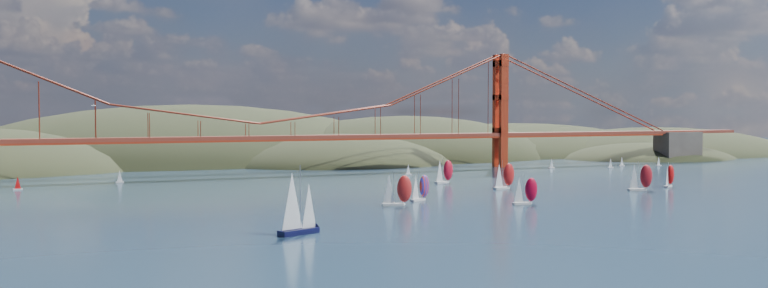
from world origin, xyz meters
TOP-DOWN VIEW (x-y plane):
  - ground at (0.00, 0.00)m, footprint 1200.00×1200.00m
  - headlands at (44.95, 278.29)m, footprint 725.00×225.00m
  - bridge at (-1.75, 180.00)m, footprint 552.00×12.00m
  - sloop_navy at (-29.44, 24.38)m, footprint 10.50×7.85m
  - racer_0 at (11.23, 61.66)m, footprint 8.88×4.99m
  - racer_1 at (46.99, 49.78)m, footprint 7.77×3.48m
  - racer_2 at (104.86, 66.38)m, footprint 9.03×4.67m
  - racer_3 at (65.08, 89.71)m, footprint 9.01×4.57m
  - racer_4 at (123.34, 72.16)m, footprint 7.84×6.14m
  - racer_5 at (55.70, 116.91)m, footprint 8.74×5.22m
  - racer_rwb at (22.92, 70.26)m, footprint 7.83×5.34m
  - distant_boat_2 at (-91.43, 152.69)m, footprint 3.00×2.00m
  - distant_boat_3 at (-57.20, 166.97)m, footprint 3.00×2.00m
  - distant_boat_4 at (137.22, 161.59)m, footprint 3.00×2.00m
  - distant_boat_5 at (164.77, 152.58)m, footprint 3.00×2.00m
  - distant_boat_6 at (177.89, 159.86)m, footprint 3.00×2.00m
  - distant_boat_7 at (196.80, 154.85)m, footprint 3.00×2.00m
  - distant_boat_8 at (58.58, 154.89)m, footprint 3.00×2.00m
  - gull at (-71.01, 23.84)m, footprint 0.90×0.25m

SIDE VIEW (x-z plane):
  - headlands at x=44.95m, z-range -60.46..35.54m
  - ground at x=0.00m, z-range 0.00..0.00m
  - distant_boat_2 at x=-91.43m, z-range 0.06..4.76m
  - distant_boat_3 at x=-57.20m, z-range 0.06..4.76m
  - distant_boat_4 at x=137.22m, z-range 0.06..4.76m
  - distant_boat_5 at x=164.77m, z-range 0.06..4.76m
  - distant_boat_6 at x=177.89m, z-range 0.06..4.76m
  - distant_boat_7 at x=196.80m, z-range 0.06..4.76m
  - distant_boat_8 at x=58.58m, z-range 0.06..4.76m
  - racer_rwb at x=22.92m, z-range -0.24..8.52m
  - racer_1 at x=46.99m, z-range -0.24..8.56m
  - racer_4 at x=123.34m, z-range -0.24..8.66m
  - racer_5 at x=55.70m, z-range -0.27..9.52m
  - racer_0 at x=11.23m, z-range -0.27..9.68m
  - racer_3 at x=65.08m, z-range -0.28..9.85m
  - racer_2 at x=104.86m, z-range -0.28..9.86m
  - sloop_navy at x=-29.44m, z-range -0.90..14.46m
  - gull at x=-71.01m, z-range 28.18..28.35m
  - bridge at x=-1.75m, z-range 4.73..59.73m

